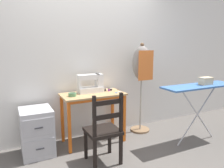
# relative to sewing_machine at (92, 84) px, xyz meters

# --- Properties ---
(ground_plane) EXTENTS (14.00, 14.00, 0.00)m
(ground_plane) POSITION_rel_sewing_machine_xyz_m (-0.01, -0.32, -0.88)
(ground_plane) COLOR #5B5651
(wall_back) EXTENTS (10.00, 0.05, 2.55)m
(wall_back) POSITION_rel_sewing_machine_xyz_m (-0.01, 0.22, 0.40)
(wall_back) COLOR silver
(wall_back) RESTS_ON ground_plane
(sewing_table) EXTENTS (0.92, 0.48, 0.75)m
(sewing_table) POSITION_rel_sewing_machine_xyz_m (-0.01, -0.10, -0.25)
(sewing_table) COLOR tan
(sewing_table) RESTS_ON ground_plane
(sewing_machine) EXTENTS (0.39, 0.17, 0.30)m
(sewing_machine) POSITION_rel_sewing_machine_xyz_m (0.00, 0.00, 0.00)
(sewing_machine) COLOR white
(sewing_machine) RESTS_ON sewing_table
(fabric_bowl) EXTENTS (0.11, 0.11, 0.05)m
(fabric_bowl) POSITION_rel_sewing_machine_xyz_m (-0.33, -0.12, -0.10)
(fabric_bowl) COLOR #56895B
(fabric_bowl) RESTS_ON sewing_table
(scissors) EXTENTS (0.14, 0.09, 0.01)m
(scissors) POSITION_rel_sewing_machine_xyz_m (0.34, -0.19, -0.13)
(scissors) COLOR silver
(scissors) RESTS_ON sewing_table
(thread_spool_near_machine) EXTENTS (0.04, 0.04, 0.04)m
(thread_spool_near_machine) POSITION_rel_sewing_machine_xyz_m (0.21, -0.03, -0.11)
(thread_spool_near_machine) COLOR black
(thread_spool_near_machine) RESTS_ON sewing_table
(thread_spool_mid_table) EXTENTS (0.04, 0.04, 0.04)m
(thread_spool_mid_table) POSITION_rel_sewing_machine_xyz_m (0.27, -0.05, -0.11)
(thread_spool_mid_table) COLOR purple
(thread_spool_mid_table) RESTS_ON sewing_table
(thread_spool_far_edge) EXTENTS (0.04, 0.04, 0.04)m
(thread_spool_far_edge) POSITION_rel_sewing_machine_xyz_m (0.31, -0.02, -0.11)
(thread_spool_far_edge) COLOR black
(thread_spool_far_edge) RESTS_ON sewing_table
(wooden_chair) EXTENTS (0.40, 0.38, 0.91)m
(wooden_chair) POSITION_rel_sewing_machine_xyz_m (-0.12, -0.71, -0.45)
(wooden_chair) COLOR black
(wooden_chair) RESTS_ON ground_plane
(filing_cabinet) EXTENTS (0.40, 0.47, 0.63)m
(filing_cabinet) POSITION_rel_sewing_machine_xyz_m (-0.83, -0.11, -0.56)
(filing_cabinet) COLOR #B7B7BC
(filing_cabinet) RESTS_ON ground_plane
(dress_form) EXTENTS (0.32, 0.32, 1.48)m
(dress_form) POSITION_rel_sewing_machine_xyz_m (0.86, -0.05, 0.20)
(dress_form) COLOR #846647
(dress_form) RESTS_ON ground_plane
(ironing_board) EXTENTS (1.20, 0.34, 0.88)m
(ironing_board) POSITION_rel_sewing_machine_xyz_m (1.39, -0.77, -0.05)
(ironing_board) COLOR #3D6BAD
(ironing_board) RESTS_ON ground_plane
(storage_box) EXTENTS (0.20, 0.12, 0.11)m
(storage_box) POSITION_rel_sewing_machine_xyz_m (1.51, -0.78, 0.05)
(storage_box) COLOR beige
(storage_box) RESTS_ON ironing_board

